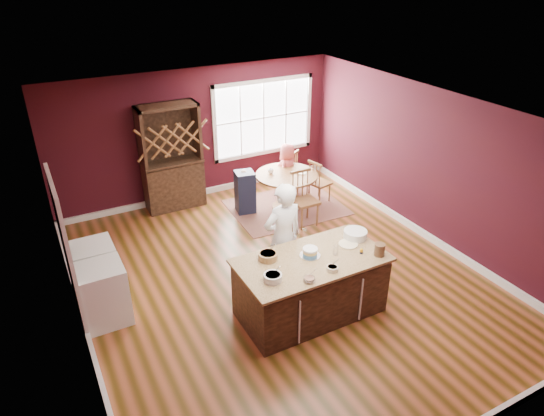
{
  "coord_description": "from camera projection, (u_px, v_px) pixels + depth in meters",
  "views": [
    {
      "loc": [
        -3.13,
        -5.58,
        4.63
      ],
      "look_at": [
        0.09,
        0.43,
        1.05
      ],
      "focal_mm": 32.0,
      "sensor_mm": 36.0,
      "label": 1
    }
  ],
  "objects": [
    {
      "name": "bowl_olive",
      "position": [
        332.0,
        268.0,
        6.39
      ],
      "size": [
        0.16,
        0.16,
        0.06
      ],
      "primitive_type": "cylinder",
      "color": "white",
      "rests_on": "kitchen_island"
    },
    {
      "name": "baker",
      "position": [
        283.0,
        238.0,
        7.19
      ],
      "size": [
        0.67,
        0.46,
        1.78
      ],
      "primitive_type": "imported",
      "rotation": [
        0.0,
        0.0,
        3.2
      ],
      "color": "white",
      "rests_on": "ground"
    },
    {
      "name": "chair_south",
      "position": [
        305.0,
        199.0,
        9.12
      ],
      "size": [
        0.46,
        0.44,
        1.08
      ],
      "primitive_type": null,
      "rotation": [
        0.0,
        0.0,
        0.01
      ],
      "color": "brown",
      "rests_on": "ground"
    },
    {
      "name": "bowl_pink",
      "position": [
        309.0,
        279.0,
        6.18
      ],
      "size": [
        0.16,
        0.16,
        0.06
      ],
      "primitive_type": "cylinder",
      "color": "white",
      "rests_on": "kitchen_island"
    },
    {
      "name": "drinking_glass",
      "position": [
        336.0,
        250.0,
        6.71
      ],
      "size": [
        0.07,
        0.07,
        0.15
      ],
      "primitive_type": "cylinder",
      "color": "silver",
      "rests_on": "kitchen_island"
    },
    {
      "name": "seated_woman",
      "position": [
        287.0,
        171.0,
        10.16
      ],
      "size": [
        0.69,
        0.66,
        1.19
      ],
      "primitive_type": "imported",
      "rotation": [
        0.0,
        0.0,
        3.83
      ],
      "color": "#C45052",
      "rests_on": "ground"
    },
    {
      "name": "window",
      "position": [
        263.0,
        118.0,
        10.45
      ],
      "size": [
        2.36,
        0.1,
        1.66
      ],
      "primitive_type": null,
      "color": "white",
      "rests_on": "room_shell"
    },
    {
      "name": "table_cup",
      "position": [
        271.0,
        171.0,
        9.65
      ],
      "size": [
        0.14,
        0.14,
        0.09
      ],
      "primitive_type": "imported",
      "rotation": [
        0.0,
        0.0,
        -0.27
      ],
      "color": "white",
      "rests_on": "dining_table"
    },
    {
      "name": "room_shell",
      "position": [
        280.0,
        203.0,
        7.19
      ],
      "size": [
        7.0,
        7.0,
        7.0
      ],
      "color": "brown",
      "rests_on": "ground"
    },
    {
      "name": "toy_figurine",
      "position": [
        361.0,
        251.0,
        6.75
      ],
      "size": [
        0.05,
        0.05,
        0.08
      ],
      "primitive_type": null,
      "color": "#F1A60C",
      "rests_on": "kitchen_island"
    },
    {
      "name": "rug",
      "position": [
        286.0,
        207.0,
        9.98
      ],
      "size": [
        2.31,
        1.82,
        0.01
      ],
      "primitive_type": "cube",
      "rotation": [
        0.0,
        0.0,
        -0.05
      ],
      "color": "brown",
      "rests_on": "ground"
    },
    {
      "name": "dryer",
      "position": [
        96.0,
        271.0,
        7.22
      ],
      "size": [
        0.61,
        0.59,
        0.88
      ],
      "primitive_type": "cube",
      "color": "white",
      "rests_on": "ground"
    },
    {
      "name": "hutch",
      "position": [
        171.0,
        158.0,
        9.55
      ],
      "size": [
        1.17,
        0.49,
        2.14
      ],
      "primitive_type": "cube",
      "color": "black",
      "rests_on": "ground"
    },
    {
      "name": "white_tub",
      "position": [
        355.0,
        234.0,
        7.12
      ],
      "size": [
        0.35,
        0.35,
        0.12
      ],
      "primitive_type": "cylinder",
      "color": "silver",
      "rests_on": "kitchen_island"
    },
    {
      "name": "table_plate",
      "position": [
        301.0,
        172.0,
        9.68
      ],
      "size": [
        0.21,
        0.21,
        0.02
      ],
      "primitive_type": "cylinder",
      "color": "beige",
      "rests_on": "dining_table"
    },
    {
      "name": "kitchen_island",
      "position": [
        310.0,
        287.0,
        6.87
      ],
      "size": [
        2.08,
        1.09,
        0.92
      ],
      "color": "black",
      "rests_on": "ground"
    },
    {
      "name": "washer",
      "position": [
        104.0,
        294.0,
        6.72
      ],
      "size": [
        0.61,
        0.59,
        0.89
      ],
      "primitive_type": "cube",
      "color": "silver",
      "rests_on": "ground"
    },
    {
      "name": "chair_east",
      "position": [
        320.0,
        181.0,
        10.01
      ],
      "size": [
        0.46,
        0.47,
        0.94
      ],
      "primitive_type": null,
      "rotation": [
        0.0,
        0.0,
        1.81
      ],
      "color": "olive",
      "rests_on": "ground"
    },
    {
      "name": "doorway",
      "position": [
        68.0,
        254.0,
        6.57
      ],
      "size": [
        0.08,
        1.26,
        2.13
      ],
      "primitive_type": null,
      "color": "white",
      "rests_on": "room_shell"
    },
    {
      "name": "toddler",
      "position": [
        245.0,
        172.0,
        9.56
      ],
      "size": [
        0.18,
        0.14,
        0.26
      ],
      "primitive_type": null,
      "color": "#8CA5BF",
      "rests_on": "high_chair"
    },
    {
      "name": "chair_north",
      "position": [
        287.0,
        171.0,
        10.5
      ],
      "size": [
        0.54,
        0.53,
        0.94
      ],
      "primitive_type": null,
      "rotation": [
        0.0,
        0.0,
        3.74
      ],
      "color": "brown",
      "rests_on": "ground"
    },
    {
      "name": "bowl_yellow",
      "position": [
        268.0,
        256.0,
        6.62
      ],
      "size": [
        0.27,
        0.27,
        0.1
      ],
      "primitive_type": "cylinder",
      "color": "#A07E4A",
      "rests_on": "kitchen_island"
    },
    {
      "name": "high_chair",
      "position": [
        245.0,
        191.0,
        9.63
      ],
      "size": [
        0.42,
        0.42,
        0.9
      ],
      "primitive_type": null,
      "rotation": [
        0.0,
        0.0,
        -0.17
      ],
      "color": "black",
      "rests_on": "ground"
    },
    {
      "name": "layer_cake",
      "position": [
        310.0,
        252.0,
        6.69
      ],
      "size": [
        0.29,
        0.29,
        0.12
      ],
      "primitive_type": null,
      "color": "white",
      "rests_on": "kitchen_island"
    },
    {
      "name": "dinner_plate",
      "position": [
        348.0,
        244.0,
        6.97
      ],
      "size": [
        0.28,
        0.28,
        0.02
      ],
      "primitive_type": "cylinder",
      "color": "#FDF4C0",
      "rests_on": "kitchen_island"
    },
    {
      "name": "bowl_blue",
      "position": [
        273.0,
        277.0,
        6.19
      ],
      "size": [
        0.24,
        0.24,
        0.09
      ],
      "primitive_type": "cylinder",
      "color": "white",
      "rests_on": "kitchen_island"
    },
    {
      "name": "stoneware_crock",
      "position": [
        380.0,
        250.0,
        6.69
      ],
      "size": [
        0.15,
        0.15,
        0.18
      ],
      "primitive_type": "cylinder",
      "color": "#462C1C",
      "rests_on": "kitchen_island"
    },
    {
      "name": "dining_table",
      "position": [
        287.0,
        184.0,
        9.73
      ],
      "size": [
        1.25,
        1.25,
        0.75
      ],
      "color": "#945023",
      "rests_on": "ground"
    }
  ]
}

